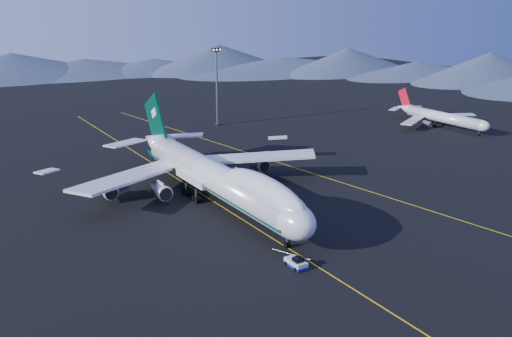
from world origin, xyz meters
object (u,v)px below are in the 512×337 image
service_van (270,154)px  floodlight_mast (217,87)px  boeing_747 (216,177)px  second_jet (440,117)px  pushback_tug (296,264)px

service_van → floodlight_mast: 46.62m
boeing_747 → service_van: size_ratio=14.63×
service_van → floodlight_mast: bearing=60.3°
second_jet → floodlight_mast: 76.30m
pushback_tug → floodlight_mast: bearing=68.8°
floodlight_mast → boeing_747: bearing=-118.0°
second_jet → service_van: size_ratio=7.96×
service_van → boeing_747: bearing=-160.0°
boeing_747 → floodlight_mast: (37.20, 69.91, 7.40)m
pushback_tug → service_van: pushback_tug is taller
boeing_747 → second_jet: size_ratio=1.84×
boeing_747 → second_jet: boeing_747 is taller
service_van → floodlight_mast: floodlight_mast is taller
boeing_747 → floodlight_mast: 79.53m
pushback_tug → service_van: (33.00, 59.01, 0.11)m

